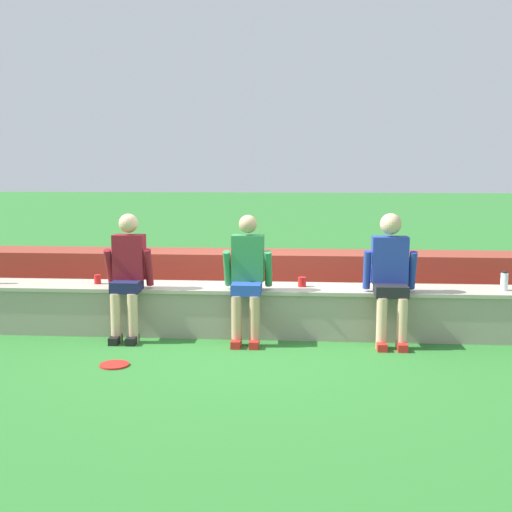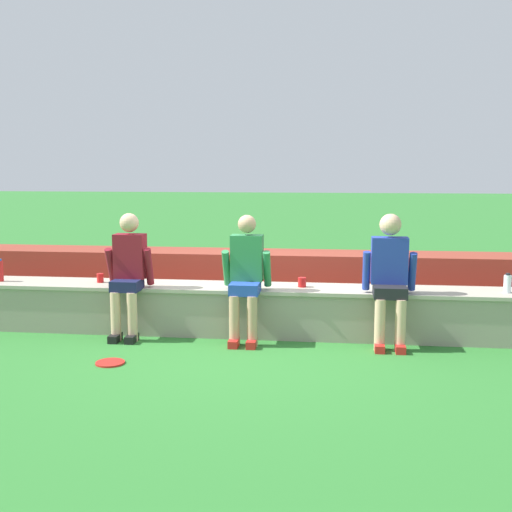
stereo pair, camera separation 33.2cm
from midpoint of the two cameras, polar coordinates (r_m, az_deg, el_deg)
name	(u,v)px [view 2 (the right image)]	position (r m, az deg, el deg)	size (l,w,h in m)	color
ground_plane	(246,340)	(7.04, 0.44, -7.52)	(80.00, 80.00, 0.00)	#2D752D
stone_seating_wall	(249,308)	(7.25, 0.71, -4.70)	(7.07, 0.63, 0.54)	gray
brick_bleachers	(262,286)	(8.52, 1.69, -2.68)	(9.82, 1.47, 0.73)	brown
person_far_left	(128,271)	(7.12, -10.06, -1.34)	(0.52, 0.52, 1.37)	#DBAD89
person_left_of_center	(246,275)	(6.85, 0.47, -1.68)	(0.53, 0.55, 1.37)	tan
person_center	(390,274)	(6.86, 13.23, -1.61)	(0.56, 0.57, 1.39)	#DBAD89
water_bottle_mid_left	(507,284)	(7.38, 22.77, -2.29)	(0.08, 0.08, 0.21)	silver
water_bottle_center_gap	(0,271)	(7.99, -20.79, -1.24)	(0.06, 0.06, 0.27)	red
plastic_cup_middle	(100,278)	(7.60, -12.54, -1.94)	(0.08, 0.08, 0.10)	red
plastic_cup_left_end	(302,282)	(7.17, 5.47, -2.36)	(0.09, 0.09, 0.11)	red
frisbee	(110,363)	(6.34, -11.44, -9.35)	(0.28, 0.28, 0.02)	red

